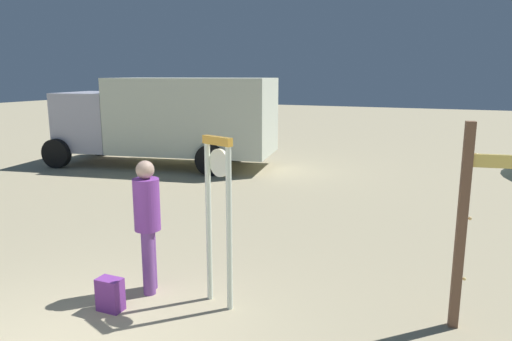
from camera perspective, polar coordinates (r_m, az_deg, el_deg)
The scene contains 5 objects.
standing_clock at distance 5.73m, azimuth -4.55°, elevation -4.24°, with size 0.46×0.24×2.12m.
arrow_sign at distance 5.67m, azimuth 27.66°, elevation -3.06°, with size 1.15×0.36×2.36m.
person_near_clock at distance 6.29m, azimuth -13.01°, elevation -5.84°, with size 0.34×0.34×1.77m.
backpack at distance 6.20m, azimuth -17.20°, elevation -14.15°, with size 0.31×0.23×0.41m.
box_truck_near at distance 15.07m, azimuth -10.32°, elevation 6.33°, with size 7.30×3.73×2.74m.
Camera 1 is at (3.59, -2.87, 2.83)m, focal length 33.03 mm.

